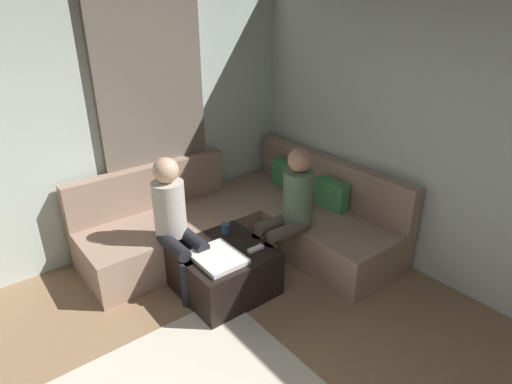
# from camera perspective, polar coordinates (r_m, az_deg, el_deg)

# --- Properties ---
(wall_left) EXTENTS (0.12, 6.00, 2.70)m
(wall_left) POSITION_cam_1_polar(r_m,az_deg,el_deg) (4.10, -30.85, 6.44)
(wall_left) COLOR silver
(wall_left) RESTS_ON ground_plane
(curtain_panel) EXTENTS (0.06, 1.10, 2.50)m
(curtain_panel) POSITION_cam_1_polar(r_m,az_deg,el_deg) (4.38, -13.51, 8.86)
(curtain_panel) COLOR #726659
(curtain_panel) RESTS_ON ground_plane
(sectional_couch) EXTENTS (2.10, 2.55, 0.87)m
(sectional_couch) POSITION_cam_1_polar(r_m,az_deg,el_deg) (4.41, -1.12, -3.98)
(sectional_couch) COLOR #9E7F6B
(sectional_couch) RESTS_ON ground_plane
(ottoman) EXTENTS (0.76, 0.76, 0.42)m
(ottoman) POSITION_cam_1_polar(r_m,az_deg,el_deg) (3.80, -4.39, -10.45)
(ottoman) COLOR black
(ottoman) RESTS_ON ground_plane
(folded_blanket) EXTENTS (0.44, 0.36, 0.04)m
(folded_blanket) POSITION_cam_1_polar(r_m,az_deg,el_deg) (3.55, -5.20, -8.82)
(folded_blanket) COLOR white
(folded_blanket) RESTS_ON ottoman
(coffee_mug) EXTENTS (0.08, 0.08, 0.10)m
(coffee_mug) POSITION_cam_1_polar(r_m,az_deg,el_deg) (3.90, -4.15, -4.95)
(coffee_mug) COLOR #334C72
(coffee_mug) RESTS_ON ottoman
(game_remote) EXTENTS (0.05, 0.15, 0.02)m
(game_remote) POSITION_cam_1_polar(r_m,az_deg,el_deg) (3.66, -0.03, -7.68)
(game_remote) COLOR white
(game_remote) RESTS_ON ottoman
(person_on_couch_back) EXTENTS (0.30, 0.60, 1.20)m
(person_on_couch_back) POSITION_cam_1_polar(r_m,az_deg,el_deg) (3.88, 4.62, -2.01)
(person_on_couch_back) COLOR brown
(person_on_couch_back) RESTS_ON ground_plane
(person_on_couch_side) EXTENTS (0.60, 0.30, 1.20)m
(person_on_couch_side) POSITION_cam_1_polar(r_m,az_deg,el_deg) (3.70, -10.83, -3.77)
(person_on_couch_side) COLOR black
(person_on_couch_side) RESTS_ON ground_plane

